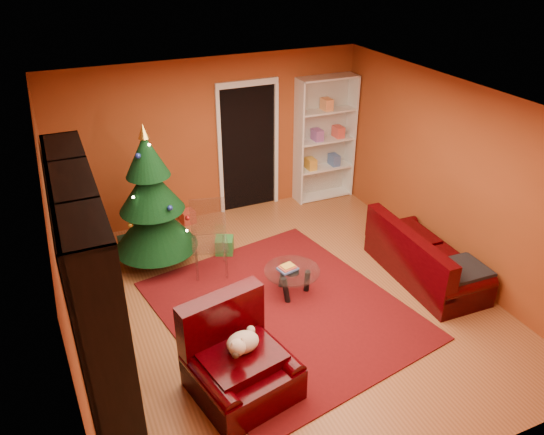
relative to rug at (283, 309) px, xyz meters
name	(u,v)px	position (x,y,z in m)	size (l,w,h in m)	color
floor	(284,304)	(0.09, 0.13, -0.03)	(5.00, 5.50, 0.05)	brown
ceiling	(287,103)	(0.09, 0.13, 2.62)	(5.00, 5.50, 0.05)	silver
wall_back	(212,139)	(0.09, 2.91, 1.29)	(5.00, 0.05, 2.60)	#97421E
wall_left	(59,261)	(-2.44, 0.13, 1.29)	(0.05, 5.50, 2.60)	#97421E
wall_right	(455,178)	(2.61, 0.13, 1.29)	(0.05, 5.50, 2.60)	#97421E
doorway	(248,150)	(0.69, 2.86, 1.04)	(1.06, 0.60, 2.16)	black
rug	(283,309)	(0.00, 0.00, 0.00)	(2.72, 3.17, 0.02)	#5E0D0F
media_unit	(88,273)	(-2.19, 0.12, 1.08)	(0.43, 2.83, 2.17)	black
christmas_tree	(151,199)	(-1.18, 1.76, 1.00)	(1.17, 1.17, 2.08)	black
gift_box_teal	(132,247)	(-1.50, 2.03, 0.15)	(0.32, 0.32, 0.32)	#136C68
gift_box_green	(224,246)	(-0.22, 1.57, 0.12)	(0.26, 0.26, 0.26)	#246F2C
gift_box_red	(188,217)	(-0.46, 2.72, 0.10)	(0.22, 0.22, 0.22)	#A43425
white_bookshelf	(325,140)	(2.04, 2.70, 1.07)	(1.03, 0.37, 2.21)	white
armchair	(242,362)	(-0.95, -1.06, 0.40)	(1.04, 1.04, 0.81)	black
dog	(243,342)	(-0.91, -1.00, 0.60)	(0.40, 0.30, 0.26)	beige
sofa	(427,252)	(2.11, -0.11, 0.38)	(1.83, 0.82, 0.79)	black
coffee_table	(292,281)	(0.26, 0.27, 0.18)	(0.73, 0.73, 0.46)	gray
acrylic_chair	(210,244)	(-0.56, 1.17, 0.47)	(0.49, 0.53, 0.95)	#66605B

